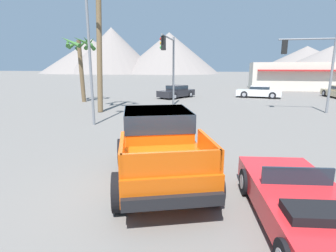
# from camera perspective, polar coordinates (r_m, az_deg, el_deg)

# --- Properties ---
(ground_plane) EXTENTS (320.00, 320.00, 0.00)m
(ground_plane) POSITION_cam_1_polar(r_m,az_deg,el_deg) (7.28, -2.63, -12.53)
(ground_plane) COLOR slate
(orange_pickup_truck) EXTENTS (3.51, 5.08, 1.87)m
(orange_pickup_truck) POSITION_cam_1_polar(r_m,az_deg,el_deg) (7.39, -1.97, -3.34)
(orange_pickup_truck) COLOR #CC4C0C
(orange_pickup_truck) RESTS_ON ground_plane
(red_convertible_car) EXTENTS (2.33, 4.59, 1.07)m
(red_convertible_car) POSITION_cam_1_polar(r_m,az_deg,el_deg) (5.96, 27.75, -15.50)
(red_convertible_car) COLOR red
(red_convertible_car) RESTS_ON ground_plane
(parked_car_dark) EXTENTS (3.52, 4.37, 1.25)m
(parked_car_dark) POSITION_cam_1_polar(r_m,az_deg,el_deg) (26.86, 1.86, 7.51)
(parked_car_dark) COLOR #232328
(parked_car_dark) RESTS_ON ground_plane
(parked_car_white) EXTENTS (4.55, 2.42, 1.18)m
(parked_car_white) POSITION_cam_1_polar(r_m,az_deg,el_deg) (28.58, 19.17, 7.09)
(parked_car_white) COLOR white
(parked_car_white) RESTS_ON ground_plane
(traffic_light_main) EXTENTS (0.38, 4.20, 5.37)m
(traffic_light_main) POSITION_cam_1_polar(r_m,az_deg,el_deg) (20.01, 0.28, 14.77)
(traffic_light_main) COLOR slate
(traffic_light_main) RESTS_ON ground_plane
(traffic_light_crosswalk) EXTENTS (3.59, 0.38, 5.14)m
(traffic_light_crosswalk) POSITION_cam_1_polar(r_m,az_deg,el_deg) (20.39, 28.51, 12.68)
(traffic_light_crosswalk) COLOR slate
(traffic_light_crosswalk) RESTS_ON ground_plane
(street_lamp_post) EXTENTS (0.90, 0.24, 8.07)m
(street_lamp_post) POSITION_cam_1_polar(r_m,az_deg,el_deg) (14.67, -16.97, 18.95)
(street_lamp_post) COLOR slate
(street_lamp_post) RESTS_ON ground_plane
(palm_tree_tall) EXTENTS (3.02, 2.89, 8.96)m
(palm_tree_tall) POSITION_cam_1_polar(r_m,az_deg,el_deg) (19.15, -15.49, 23.21)
(palm_tree_tall) COLOR brown
(palm_tree_tall) RESTS_ON ground_plane
(palm_tree_short) EXTENTS (2.87, 2.89, 5.70)m
(palm_tree_short) POSITION_cam_1_polar(r_m,az_deg,el_deg) (24.80, -18.64, 15.11)
(palm_tree_short) COLOR brown
(palm_tree_short) RESTS_ON ground_plane
(storefront_building) EXTENTS (11.66, 6.02, 3.66)m
(storefront_building) POSITION_cam_1_polar(r_m,az_deg,el_deg) (40.43, 25.90, 9.75)
(storefront_building) COLOR beige
(storefront_building) RESTS_ON ground_plane
(distant_mountain_range) EXTENTS (151.13, 69.32, 20.32)m
(distant_mountain_range) POSITION_cam_1_polar(r_m,az_deg,el_deg) (123.79, 3.23, 15.07)
(distant_mountain_range) COLOR gray
(distant_mountain_range) RESTS_ON ground_plane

